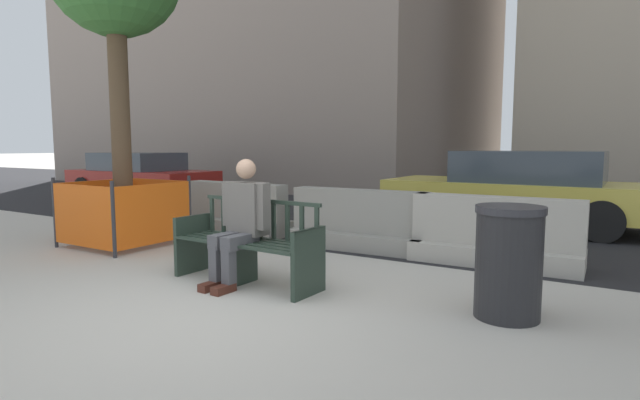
# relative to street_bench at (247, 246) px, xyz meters

# --- Properties ---
(ground_plane) EXTENTS (200.00, 200.00, 0.00)m
(ground_plane) POSITION_rel_street_bench_xyz_m (0.25, -0.95, -0.40)
(ground_plane) COLOR #B7B2A8
(street_asphalt) EXTENTS (120.00, 12.00, 0.01)m
(street_asphalt) POSITION_rel_street_bench_xyz_m (0.25, 7.75, -0.39)
(street_asphalt) COLOR black
(street_asphalt) RESTS_ON ground
(street_bench) EXTENTS (1.71, 0.61, 0.88)m
(street_bench) POSITION_rel_street_bench_xyz_m (0.00, 0.00, 0.00)
(street_bench) COLOR #28382D
(street_bench) RESTS_ON ground
(seated_person) EXTENTS (0.59, 0.74, 1.31)m
(seated_person) POSITION_rel_street_bench_xyz_m (-0.03, -0.06, 0.29)
(seated_person) COLOR #66605B
(seated_person) RESTS_ON ground
(jersey_barrier_centre) EXTENTS (2.02, 0.75, 0.84)m
(jersey_barrier_centre) POSITION_rel_street_bench_xyz_m (0.18, 2.22, -0.06)
(jersey_barrier_centre) COLOR gray
(jersey_barrier_centre) RESTS_ON ground
(jersey_barrier_left) EXTENTS (2.03, 0.77, 0.84)m
(jersey_barrier_left) POSITION_rel_street_bench_xyz_m (-2.18, 2.30, -0.06)
(jersey_barrier_left) COLOR gray
(jersey_barrier_left) RESTS_ON ground
(jersey_barrier_right) EXTENTS (2.02, 0.73, 0.84)m
(jersey_barrier_right) POSITION_rel_street_bench_xyz_m (2.05, 2.22, -0.06)
(jersey_barrier_right) COLOR #ADA89E
(jersey_barrier_right) RESTS_ON ground
(construction_fence) EXTENTS (1.37, 1.37, 1.01)m
(construction_fence) POSITION_rel_street_bench_xyz_m (-2.89, 0.66, 0.11)
(construction_fence) COLOR #2D2D33
(construction_fence) RESTS_ON ground
(car_taxi_near) EXTENTS (4.56, 1.94, 1.37)m
(car_taxi_near) POSITION_rel_street_bench_xyz_m (1.77, 5.39, 0.30)
(car_taxi_near) COLOR #DBC64C
(car_taxi_near) RESTS_ON ground
(car_sedan_mid) EXTENTS (4.05, 1.90, 1.28)m
(car_sedan_mid) POSITION_rel_street_bench_xyz_m (-7.51, 4.66, 0.26)
(car_sedan_mid) COLOR maroon
(car_sedan_mid) RESTS_ON ground
(trash_bin) EXTENTS (0.57, 0.57, 0.95)m
(trash_bin) POSITION_rel_street_bench_xyz_m (2.58, 0.30, 0.08)
(trash_bin) COLOR #232326
(trash_bin) RESTS_ON ground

